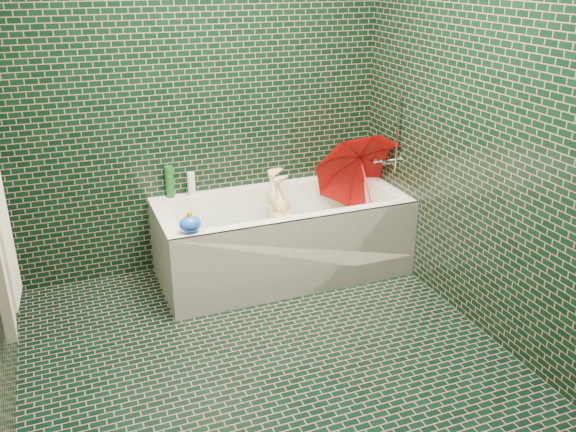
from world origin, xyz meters
name	(u,v)px	position (x,y,z in m)	size (l,w,h in m)	color
floor	(272,367)	(0.00, 0.00, 0.00)	(2.80, 2.80, 0.00)	black
wall_back	(198,92)	(0.00, 1.40, 1.25)	(2.80, 2.80, 0.00)	black
wall_front	(446,283)	(0.00, -1.40, 1.25)	(2.80, 2.80, 0.00)	black
wall_right	(496,122)	(1.30, 0.00, 1.25)	(2.80, 2.80, 0.00)	black
bathtub	(283,246)	(0.45, 1.01, 0.21)	(1.70, 0.75, 0.55)	white
bath_mat	(282,252)	(0.45, 1.02, 0.16)	(1.35, 0.47, 0.01)	green
water	(282,233)	(0.45, 1.02, 0.30)	(1.48, 0.53, 0.00)	silver
faucet	(389,156)	(1.26, 1.02, 0.77)	(0.18, 0.19, 0.55)	silver
child	(286,234)	(0.46, 0.98, 0.31)	(0.33, 0.22, 0.90)	#D7B086
umbrella	(366,184)	(1.07, 0.98, 0.60)	(0.68, 0.68, 0.60)	red
soap_bottle_a	(350,174)	(1.13, 1.34, 0.55)	(0.10, 0.10, 0.25)	white
soap_bottle_b	(361,172)	(1.23, 1.35, 0.55)	(0.10, 0.10, 0.21)	#5B1E73
soap_bottle_c	(356,173)	(1.19, 1.35, 0.55)	(0.12, 0.12, 0.16)	#164D1C
bottle_right_tall	(336,164)	(1.00, 1.32, 0.65)	(0.06, 0.06, 0.20)	#164D1C
bottle_right_pump	(361,161)	(1.23, 1.36, 0.64)	(0.05, 0.05, 0.17)	silver
bottle_left_tall	(170,182)	(-0.24, 1.36, 0.66)	(0.06, 0.06, 0.22)	#164D1C
bottle_left_short	(191,184)	(-0.10, 1.33, 0.63)	(0.05, 0.05, 0.17)	white
rubber_duck	(349,169)	(1.12, 1.34, 0.59)	(0.11, 0.08, 0.09)	gold
bath_toy	(190,224)	(-0.25, 0.72, 0.61)	(0.13, 0.11, 0.13)	blue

